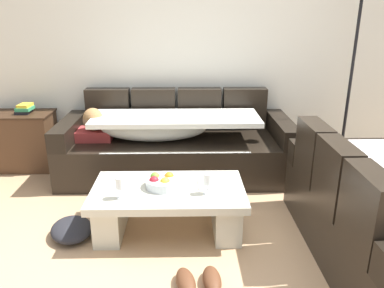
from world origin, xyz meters
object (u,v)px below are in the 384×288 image
object	(u,v)px
open_magazine	(216,184)
floor_lamp	(349,71)
fruit_bowl	(163,182)
crumpled_garment	(72,229)
wine_glass_near_left	(120,184)
couch_near_window	(382,217)
pair_of_shoes	(199,281)
couch_along_wall	(173,146)
coffee_table	(168,204)
wine_glass_near_right	(207,180)
book_stack_on_cabinet	(24,109)
side_cabinet	(22,141)

from	to	relation	value
open_magazine	floor_lamp	xyz separation A→B (m)	(1.43, 1.11, 0.73)
fruit_bowl	crumpled_garment	world-z (taller)	fruit_bowl
wine_glass_near_left	couch_near_window	bearing A→B (deg)	-7.45
wine_glass_near_left	pair_of_shoes	xyz separation A→B (m)	(0.56, -0.52, -0.45)
floor_lamp	couch_near_window	bearing A→B (deg)	-101.15
couch_along_wall	crumpled_garment	distance (m)	1.46
coffee_table	pair_of_shoes	size ratio (longest dim) A/B	3.71
couch_along_wall	pair_of_shoes	xyz separation A→B (m)	(0.21, -1.83, -0.28)
wine_glass_near_right	book_stack_on_cabinet	size ratio (longest dim) A/B	0.80
wine_glass_near_left	couch_along_wall	bearing A→B (deg)	75.05
couch_along_wall	fruit_bowl	world-z (taller)	couch_along_wall
coffee_table	book_stack_on_cabinet	distance (m)	2.16
couch_along_wall	pair_of_shoes	distance (m)	1.86
fruit_bowl	side_cabinet	world-z (taller)	side_cabinet
wine_glass_near_right	pair_of_shoes	distance (m)	0.74
wine_glass_near_left	pair_of_shoes	bearing A→B (deg)	-42.76
crumpled_garment	floor_lamp	bearing A→B (deg)	25.59
fruit_bowl	open_magazine	distance (m)	0.43
coffee_table	wine_glass_near_left	bearing A→B (deg)	-154.54
fruit_bowl	wine_glass_near_right	xyz separation A→B (m)	(0.34, -0.13, 0.07)
coffee_table	wine_glass_near_right	bearing A→B (deg)	-18.98
coffee_table	fruit_bowl	xyz separation A→B (m)	(-0.04, 0.03, 0.18)
couch_near_window	pair_of_shoes	world-z (taller)	couch_near_window
coffee_table	wine_glass_near_right	xyz separation A→B (m)	(0.30, -0.10, 0.26)
wine_glass_near_left	wine_glass_near_right	bearing A→B (deg)	5.30
wine_glass_near_right	pair_of_shoes	bearing A→B (deg)	-98.16
couch_near_window	crumpled_garment	xyz separation A→B (m)	(-2.27, 0.33, -0.27)
fruit_bowl	couch_near_window	bearing A→B (deg)	-15.59
side_cabinet	pair_of_shoes	bearing A→B (deg)	-46.96
couch_along_wall	couch_near_window	size ratio (longest dim) A/B	1.35
couch_near_window	wine_glass_near_right	size ratio (longest dim) A/B	10.76
fruit_bowl	crumpled_garment	xyz separation A→B (m)	(-0.72, -0.10, -0.36)
couch_along_wall	open_magazine	distance (m)	1.15
coffee_table	pair_of_shoes	distance (m)	0.74
wine_glass_near_right	floor_lamp	size ratio (longest dim) A/B	0.09
open_magazine	floor_lamp	distance (m)	1.95
coffee_table	floor_lamp	size ratio (longest dim) A/B	0.62
open_magazine	floor_lamp	world-z (taller)	floor_lamp
fruit_bowl	floor_lamp	xyz separation A→B (m)	(1.86, 1.14, 0.69)
coffee_table	side_cabinet	xyz separation A→B (m)	(-1.70, 1.37, 0.08)
book_stack_on_cabinet	side_cabinet	bearing A→B (deg)	-177.85
fruit_bowl	wine_glass_near_left	world-z (taller)	wine_glass_near_left
book_stack_on_cabinet	floor_lamp	size ratio (longest dim) A/B	0.11
coffee_table	side_cabinet	bearing A→B (deg)	141.14
wine_glass_near_right	crumpled_garment	bearing A→B (deg)	178.32
coffee_table	side_cabinet	world-z (taller)	side_cabinet
couch_near_window	fruit_bowl	bearing A→B (deg)	74.41
couch_near_window	couch_along_wall	bearing A→B (deg)	44.11
coffee_table	floor_lamp	distance (m)	2.33
couch_along_wall	crumpled_garment	bearing A→B (deg)	-122.47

